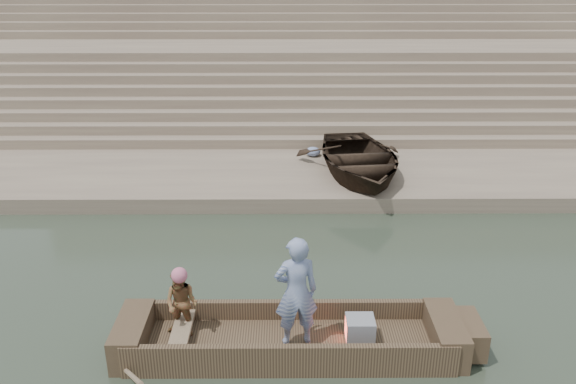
{
  "coord_description": "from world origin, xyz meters",
  "views": [
    {
      "loc": [
        -2.13,
        -7.48,
        6.11
      ],
      "look_at": [
        -2.06,
        4.03,
        1.4
      ],
      "focal_mm": 36.8,
      "sensor_mm": 36.0,
      "label": 1
    }
  ],
  "objects_px": {
    "rowing_man": "(182,303)",
    "standing_man": "(296,292)",
    "main_rowboat": "(289,345)",
    "television": "(359,329)",
    "beached_rowboat": "(359,159)"
  },
  "relations": [
    {
      "from": "television",
      "to": "rowing_man",
      "type": "bearing_deg",
      "value": 176.49
    },
    {
      "from": "main_rowboat",
      "to": "beached_rowboat",
      "type": "relative_size",
      "value": 1.16
    },
    {
      "from": "main_rowboat",
      "to": "standing_man",
      "type": "bearing_deg",
      "value": -34.13
    },
    {
      "from": "standing_man",
      "to": "television",
      "type": "xyz_separation_m",
      "value": [
        1.03,
        0.07,
        -0.75
      ]
    },
    {
      "from": "standing_man",
      "to": "rowing_man",
      "type": "bearing_deg",
      "value": -17.23
    },
    {
      "from": "television",
      "to": "beached_rowboat",
      "type": "distance_m",
      "value": 7.27
    },
    {
      "from": "standing_man",
      "to": "rowing_man",
      "type": "xyz_separation_m",
      "value": [
        -1.86,
        0.25,
        -0.36
      ]
    },
    {
      "from": "rowing_man",
      "to": "standing_man",
      "type": "bearing_deg",
      "value": 8.97
    },
    {
      "from": "main_rowboat",
      "to": "beached_rowboat",
      "type": "distance_m",
      "value": 7.51
    },
    {
      "from": "main_rowboat",
      "to": "beached_rowboat",
      "type": "bearing_deg",
      "value": 74.86
    },
    {
      "from": "standing_man",
      "to": "television",
      "type": "height_order",
      "value": "standing_man"
    },
    {
      "from": "main_rowboat",
      "to": "rowing_man",
      "type": "bearing_deg",
      "value": 174.23
    },
    {
      "from": "main_rowboat",
      "to": "television",
      "type": "xyz_separation_m",
      "value": [
        1.14,
        0.0,
        0.31
      ]
    },
    {
      "from": "standing_man",
      "to": "beached_rowboat",
      "type": "bearing_deg",
      "value": -113.81
    },
    {
      "from": "standing_man",
      "to": "rowing_man",
      "type": "relative_size",
      "value": 1.62
    }
  ]
}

